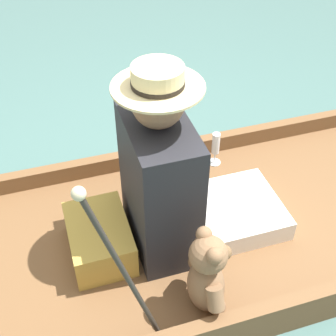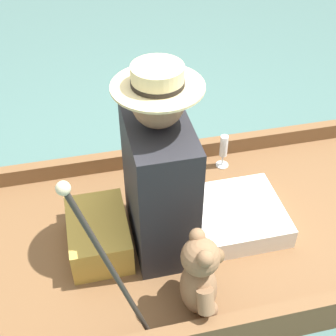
{
  "view_description": "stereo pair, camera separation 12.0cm",
  "coord_description": "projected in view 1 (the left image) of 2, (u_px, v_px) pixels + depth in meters",
  "views": [
    {
      "loc": [
        1.45,
        -0.48,
        1.86
      ],
      "look_at": [
        0.0,
        -0.03,
        0.54
      ],
      "focal_mm": 50.0,
      "sensor_mm": 36.0,
      "label": 1
    },
    {
      "loc": [
        1.48,
        -0.37,
        1.86
      ],
      "look_at": [
        0.0,
        -0.03,
        0.54
      ],
      "focal_mm": 50.0,
      "sensor_mm": 36.0,
      "label": 2
    }
  ],
  "objects": [
    {
      "name": "walking_cane",
      "position": [
        119.0,
        264.0,
        1.53
      ],
      "size": [
        0.04,
        0.25,
        0.88
      ],
      "color": "#2D2823",
      "rests_on": "punt_boat"
    },
    {
      "name": "seated_person",
      "position": [
        175.0,
        183.0,
        2.08
      ],
      "size": [
        0.47,
        0.79,
        0.93
      ],
      "rotation": [
        0.0,
        0.0,
        -0.16
      ],
      "color": "white",
      "rests_on": "punt_boat"
    },
    {
      "name": "punt_boat",
      "position": [
        173.0,
        240.0,
        2.33
      ],
      "size": [
        1.19,
        3.11,
        0.2
      ],
      "color": "brown",
      "rests_on": "ground_plane"
    },
    {
      "name": "ground_plane",
      "position": [
        173.0,
        248.0,
        2.37
      ],
      "size": [
        16.0,
        16.0,
        0.0
      ],
      "primitive_type": "plane",
      "color": "#476B66"
    },
    {
      "name": "seat_cushion",
      "position": [
        99.0,
        239.0,
        2.16
      ],
      "size": [
        0.39,
        0.27,
        0.18
      ],
      "color": "#B7933D",
      "rests_on": "punt_boat"
    },
    {
      "name": "teddy_bear",
      "position": [
        207.0,
        275.0,
        1.88
      ],
      "size": [
        0.3,
        0.17,
        0.42
      ],
      "color": "#846042",
      "rests_on": "punt_boat"
    },
    {
      "name": "wine_glass",
      "position": [
        216.0,
        146.0,
        2.63
      ],
      "size": [
        0.07,
        0.07,
        0.21
      ],
      "color": "silver",
      "rests_on": "punt_boat"
    }
  ]
}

